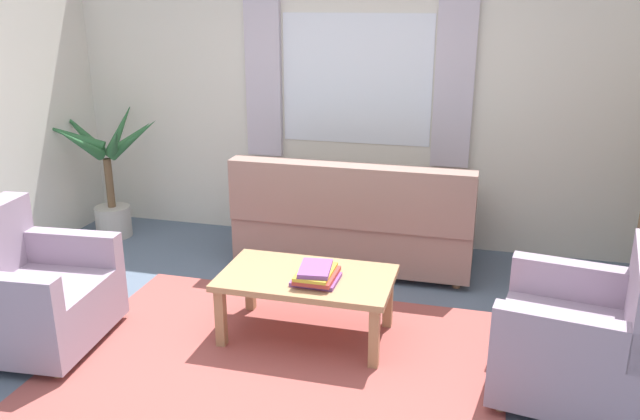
% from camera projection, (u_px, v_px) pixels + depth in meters
% --- Properties ---
extents(ground_plane, '(6.24, 6.24, 0.00)m').
position_uv_depth(ground_plane, '(279.00, 361.00, 3.93)').
color(ground_plane, slate).
extents(wall_back, '(5.32, 0.12, 2.60)m').
position_uv_depth(wall_back, '(357.00, 96.00, 5.59)').
color(wall_back, silver).
rests_on(wall_back, ground_plane).
extents(window_with_curtains, '(1.98, 0.07, 1.40)m').
position_uv_depth(window_with_curtains, '(356.00, 80.00, 5.47)').
color(window_with_curtains, white).
extents(area_rug, '(2.68, 1.94, 0.01)m').
position_uv_depth(area_rug, '(279.00, 360.00, 3.93)').
color(area_rug, '#9E4C47').
rests_on(area_rug, ground_plane).
extents(couch, '(1.90, 0.82, 0.92)m').
position_uv_depth(couch, '(355.00, 223.00, 5.23)').
color(couch, gray).
rests_on(couch, ground_plane).
extents(armchair_left, '(0.89, 0.90, 0.88)m').
position_uv_depth(armchair_left, '(26.00, 293.00, 4.03)').
color(armchair_left, '#998499').
rests_on(armchair_left, ground_plane).
extents(armchair_right, '(0.94, 0.96, 0.88)m').
position_uv_depth(armchair_right, '(587.00, 338.00, 3.49)').
color(armchair_right, '#998499').
rests_on(armchair_right, ground_plane).
extents(coffee_table, '(1.10, 0.64, 0.44)m').
position_uv_depth(coffee_table, '(307.00, 283.00, 4.10)').
color(coffee_table, '#A87F56').
rests_on(coffee_table, ground_plane).
extents(book_stack_on_table, '(0.28, 0.32, 0.10)m').
position_uv_depth(book_stack_on_table, '(316.00, 274.00, 3.97)').
color(book_stack_on_table, '#7F478C').
rests_on(book_stack_on_table, coffee_table).
extents(potted_plant, '(1.20, 1.12, 1.20)m').
position_uv_depth(potted_plant, '(107.00, 173.00, 5.81)').
color(potted_plant, '#B7B2A8').
rests_on(potted_plant, ground_plane).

